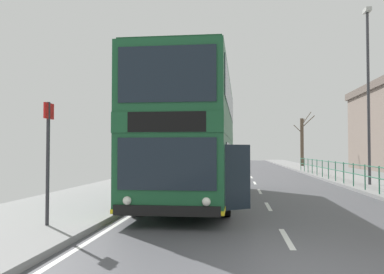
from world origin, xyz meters
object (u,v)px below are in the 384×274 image
at_px(bus_stop_sign_near, 48,149).
at_px(bare_tree_far_00, 302,141).
at_px(double_decker_bus_main, 194,136).
at_px(street_lamp_far_side, 368,83).

bearing_deg(bus_stop_sign_near, bare_tree_far_00, 72.79).
bearing_deg(double_decker_bus_main, street_lamp_far_side, 37.23).
bearing_deg(street_lamp_far_side, bare_tree_far_00, 88.30).
bearing_deg(bus_stop_sign_near, street_lamp_far_side, 48.34).
bearing_deg(double_decker_bus_main, bus_stop_sign_near, -114.34).
distance_m(double_decker_bus_main, bare_tree_far_00, 32.44).
bearing_deg(bare_tree_far_00, street_lamp_far_side, -91.70).
xyz_separation_m(bus_stop_sign_near, bare_tree_far_00, (11.52, 37.19, 1.05)).
height_order(double_decker_bus_main, bare_tree_far_00, bare_tree_far_00).
xyz_separation_m(double_decker_bus_main, street_lamp_far_side, (8.07, 6.13, 2.81)).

